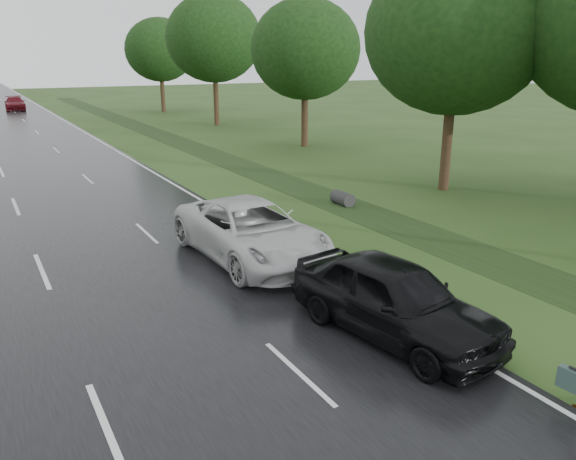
% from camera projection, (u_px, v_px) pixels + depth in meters
% --- Properties ---
extents(ground, '(220.00, 220.00, 0.00)m').
position_uv_depth(ground, '(108.00, 434.00, 8.87)').
color(ground, '#274117').
rests_on(ground, ground).
extents(edge_stripe_east, '(0.12, 180.00, 0.01)m').
position_uv_depth(edge_stripe_east, '(70.00, 124.00, 49.40)').
color(edge_stripe_east, silver).
rests_on(edge_stripe_east, road).
extents(drainage_ditch, '(2.20, 120.00, 0.56)m').
position_uv_depth(drainage_ditch, '(248.00, 168.00, 29.82)').
color(drainage_ditch, black).
rests_on(drainage_ditch, ground).
extents(tree_east_b, '(7.60, 7.60, 10.11)m').
position_uv_depth(tree_east_b, '(456.00, 32.00, 23.22)').
color(tree_east_b, '#322114').
rests_on(tree_east_b, ground).
extents(tree_east_c, '(7.00, 7.00, 9.29)m').
position_uv_depth(tree_east_c, '(305.00, 49.00, 35.57)').
color(tree_east_c, '#322114').
rests_on(tree_east_c, ground).
extents(tree_east_d, '(8.00, 8.00, 10.76)m').
position_uv_depth(tree_east_d, '(214.00, 38.00, 46.71)').
color(tree_east_d, '#322114').
rests_on(tree_east_d, ground).
extents(tree_east_f, '(7.20, 7.20, 9.62)m').
position_uv_depth(tree_east_f, '(160.00, 50.00, 58.42)').
color(tree_east_f, '#322114').
rests_on(tree_east_f, ground).
extents(white_pickup, '(2.98, 6.10, 1.67)m').
position_uv_depth(white_pickup, '(251.00, 231.00, 16.25)').
color(white_pickup, silver).
rests_on(white_pickup, road).
extents(dark_sedan, '(2.69, 5.16, 1.68)m').
position_uv_depth(dark_sedan, '(394.00, 298.00, 11.70)').
color(dark_sedan, black).
rests_on(dark_sedan, road).
extents(far_car_red, '(2.28, 5.08, 1.45)m').
position_uv_depth(far_car_red, '(15.00, 103.00, 61.93)').
color(far_car_red, maroon).
rests_on(far_car_red, road).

